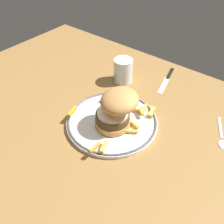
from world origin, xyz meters
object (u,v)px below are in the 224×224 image
(water_glass, at_px, (123,72))
(knife, at_px, (168,78))
(burger, at_px, (116,108))
(dinner_plate, at_px, (112,121))
(spoon, at_px, (222,140))

(water_glass, bearing_deg, knife, 43.25)
(knife, bearing_deg, burger, -89.66)
(dinner_plate, bearing_deg, burger, -14.65)
(burger, distance_m, water_glass, 0.25)
(dinner_plate, height_order, water_glass, water_glass)
(spoon, bearing_deg, burger, -152.02)
(dinner_plate, distance_m, spoon, 0.32)
(burger, bearing_deg, knife, 90.34)
(dinner_plate, height_order, knife, dinner_plate)
(spoon, bearing_deg, knife, 146.35)
(water_glass, xyz_separation_m, knife, (0.13, 0.12, -0.04))
(burger, distance_m, knife, 0.34)
(dinner_plate, relative_size, water_glass, 3.11)
(water_glass, xyz_separation_m, spoon, (0.40, -0.06, -0.03))
(dinner_plate, height_order, burger, burger)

